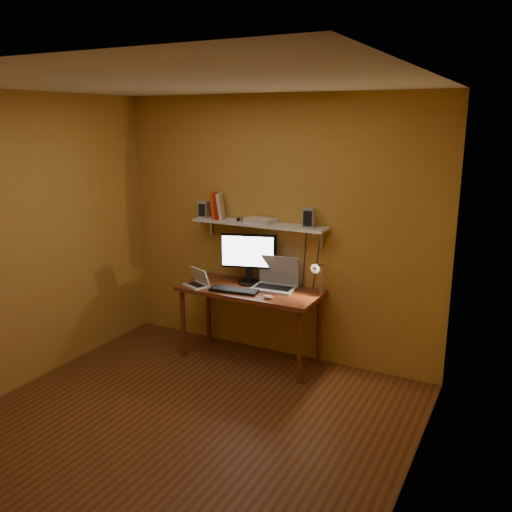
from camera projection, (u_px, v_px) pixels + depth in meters
The scene contains 14 objects.
room at pixel (182, 266), 4.00m from camera, with size 3.44×3.24×2.64m.
desk at pixel (250, 297), 5.31m from camera, with size 1.40×0.60×0.75m.
wall_shelf at pixel (259, 224), 5.31m from camera, with size 1.40×0.25×0.21m.
monitor at pixel (249, 256), 5.40m from camera, with size 0.55×0.30×0.51m.
laptop at pixel (276, 280), 5.30m from camera, with size 0.44×0.33×0.31m.
netbook at pixel (198, 281), 5.36m from camera, with size 0.29×0.26×0.18m.
keyboard at pixel (234, 290), 5.20m from camera, with size 0.47×0.16×0.03m, color black.
mouse at pixel (268, 297), 4.99m from camera, with size 0.10×0.06×0.04m, color silver.
desk_lamp at pixel (318, 274), 5.05m from camera, with size 0.09×0.23×0.38m.
speaker_left at pixel (204, 209), 5.57m from camera, with size 0.09×0.09×0.17m, color gray.
speaker_right at pixel (309, 218), 5.05m from camera, with size 0.10×0.10×0.18m, color gray.
books at pixel (217, 206), 5.49m from camera, with size 0.19×0.19×0.27m.
shelf_camera at pixel (240, 219), 5.33m from camera, with size 0.10×0.06×0.05m.
router at pixel (260, 221), 5.28m from camera, with size 0.28×0.19×0.05m, color silver.
Camera 1 is at (2.28, -3.17, 2.35)m, focal length 38.00 mm.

